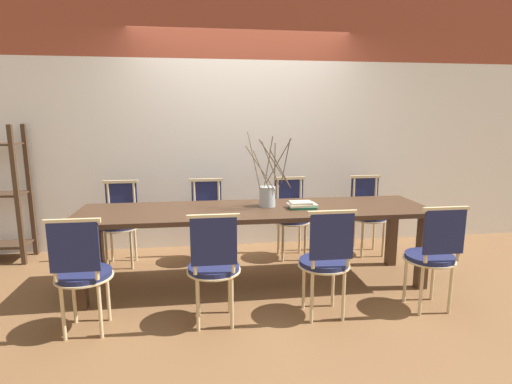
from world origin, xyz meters
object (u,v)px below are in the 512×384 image
Objects in this scene: dining_table at (256,217)px; chair_far_center at (291,214)px; vase_centerpiece at (268,194)px; chair_near_center at (326,258)px; book_stack at (302,205)px.

chair_far_center reaches higher than dining_table.
chair_far_center is 1.29× the size of vase_centerpiece.
vase_centerpiece is (0.12, 0.07, 0.20)m from dining_table.
vase_centerpiece is at bearing 29.94° from dining_table.
book_stack is (-0.03, 0.65, 0.27)m from chair_near_center.
dining_table is 0.84m from chair_near_center.
dining_table is 3.59× the size of chair_far_center.
book_stack is at bearing -6.92° from dining_table.
dining_table is 4.63× the size of vase_centerpiece.
chair_near_center is 0.71m from book_stack.
chair_near_center and chair_far_center have the same top height.
vase_centerpiece reaches higher than book_stack.
vase_centerpiece is at bearing 112.70° from chair_near_center.
vase_centerpiece is (-0.37, -0.64, 0.35)m from chair_far_center.
chair_near_center is at bearing -87.64° from book_stack.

